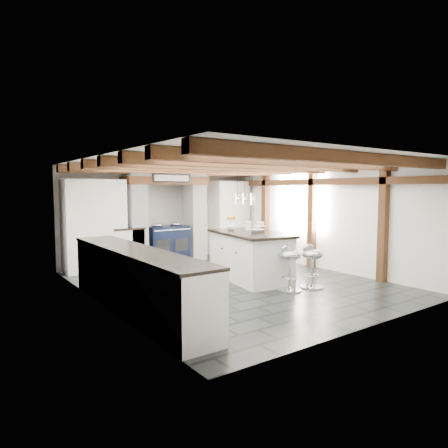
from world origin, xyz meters
TOP-DOWN VIEW (x-y plane):
  - ground at (0.00, 0.00)m, footprint 6.00×6.00m
  - room_shell at (-0.61, 1.42)m, footprint 6.00×6.03m
  - range_cooker at (0.00, 2.68)m, footprint 1.00×0.63m
  - kitchen_island at (0.47, 0.04)m, footprint 1.30×2.05m
  - bar_stool_near at (0.96, -1.13)m, footprint 0.42×0.42m
  - bar_stool_far at (0.46, -1.06)m, footprint 0.51×0.51m

SIDE VIEW (x-z plane):
  - ground at x=0.00m, z-range 0.00..0.00m
  - range_cooker at x=0.00m, z-range -0.03..0.96m
  - kitchen_island at x=0.47m, z-range -0.15..1.11m
  - bar_stool_near at x=0.96m, z-range 0.09..0.88m
  - bar_stool_far at x=0.46m, z-range 0.10..0.92m
  - room_shell at x=-0.61m, z-range -1.93..4.07m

